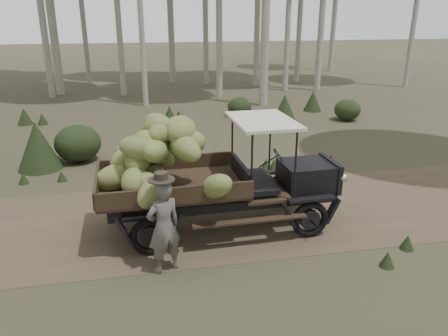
{
  "coord_description": "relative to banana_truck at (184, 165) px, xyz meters",
  "views": [
    {
      "loc": [
        -0.81,
        -8.62,
        4.28
      ],
      "look_at": [
        0.81,
        -0.51,
        1.32
      ],
      "focal_mm": 35.0,
      "sensor_mm": 36.0,
      "label": 1
    }
  ],
  "objects": [
    {
      "name": "ground",
      "position": [
        -0.01,
        0.57,
        -1.46
      ],
      "size": [
        120.0,
        120.0,
        0.0
      ],
      "primitive_type": "plane",
      "color": "#473D2B",
      "rests_on": "ground"
    },
    {
      "name": "dirt_track",
      "position": [
        -0.01,
        0.57,
        -1.46
      ],
      "size": [
        70.0,
        4.0,
        0.01
      ],
      "primitive_type": "cube",
      "color": "brown",
      "rests_on": "ground"
    },
    {
      "name": "banana_truck",
      "position": [
        0.0,
        0.0,
        0.0
      ],
      "size": [
        5.15,
        2.42,
        2.52
      ],
      "rotation": [
        0.0,
        0.0,
        0.02
      ],
      "color": "black",
      "rests_on": "ground"
    },
    {
      "name": "farmer",
      "position": [
        -0.52,
        -1.36,
        -0.59
      ],
      "size": [
        0.72,
        0.62,
        1.83
      ],
      "rotation": [
        0.0,
        0.0,
        3.56
      ],
      "color": "#56534E",
      "rests_on": "ground"
    },
    {
      "name": "undergrowth",
      "position": [
        1.82,
        -1.12,
        -0.91
      ],
      "size": [
        21.27,
        22.6,
        1.39
      ],
      "color": "#233319",
      "rests_on": "ground"
    }
  ]
}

